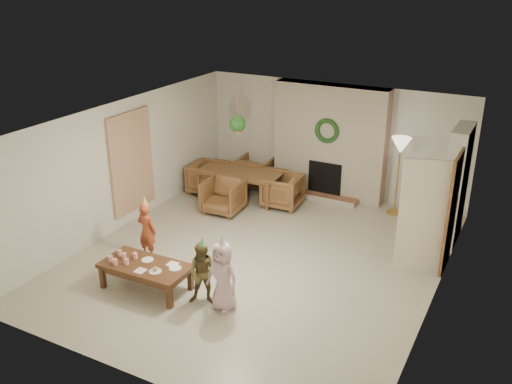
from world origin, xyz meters
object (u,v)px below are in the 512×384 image
Objects in this scene: dining_chair_near at (223,196)px; coffee_table_top at (145,266)px; dining_chair_left at (208,178)px; dining_chair_right at (282,191)px; child_pink at (223,276)px; dining_chair_far at (255,172)px; child_plaid at (204,274)px; child_red at (147,231)px; dining_table at (240,185)px.

dining_chair_near is 0.55× the size of coffee_table_top.
dining_chair_left is 1.00× the size of dining_chair_right.
dining_chair_left and dining_chair_right have the same top height.
dining_chair_near is 1.14m from dining_chair_left.
child_pink is (0.86, -3.89, 0.19)m from dining_chair_right.
coffee_table_top is (0.54, -4.75, 0.05)m from dining_chair_far.
child_plaid is at bearing 4.45° from dining_chair_right.
coffee_table_top is at bearing -10.56° from dining_chair_right.
dining_chair_far is 0.71× the size of child_pink.
dining_chair_far is 3.90m from child_red.
child_pink is at bearing -18.67° from child_plaid.
dining_chair_near is at bearing 96.88° from coffee_table_top.
dining_chair_right is 0.77× the size of child_plaid.
dining_table is 1.28× the size of coffee_table_top.
child_plaid is at bearing -67.24° from dining_chair_near.
dining_chair_left is at bearing 45.00° from dining_chair_far.
dining_chair_near is at bearing -135.00° from dining_chair_left.
dining_chair_left is at bearing -90.00° from dining_chair_right.
dining_chair_near is 3.54m from child_pink.
dining_chair_far is 1.29m from dining_chair_right.
child_plaid is (1.54, -3.85, 0.19)m from dining_table.
child_pink is at bearing -148.15° from dining_chair_left.
child_red is (-0.63, 0.86, 0.11)m from coffee_table_top.
child_pink is (2.67, -3.79, 0.19)m from dining_chair_left.
child_pink reaches higher than child_red.
child_pink is (1.86, -3.83, 0.23)m from dining_table.
dining_chair_left is at bearing 135.00° from dining_chair_near.
dining_chair_left is 0.76× the size of child_red.
child_pink is (1.37, 0.11, 0.14)m from coffee_table_top.
dining_chair_left is (-0.85, 0.76, 0.00)m from dining_chair_near.
dining_chair_left is 1.81m from dining_chair_right.
child_plaid reaches higher than dining_chair_near.
dining_chair_near is at bearing 129.18° from child_pink.
child_red is (-0.14, -3.09, 0.19)m from dining_table.
dining_chair_far is 4.78m from coffee_table_top.
child_red is (-0.18, -2.29, 0.16)m from dining_chair_near.
child_red reaches higher than dining_chair_left.
dining_chair_near is at bearing -91.19° from child_red.
child_plaid is (0.53, -3.91, 0.15)m from dining_chair_right.
dining_chair_far is at bearing -128.66° from dining_chair_right.
child_red is at bearing -95.83° from dining_table.
dining_table is 2.34× the size of dining_chair_near.
dining_table is 3.98m from coffee_table_top.
dining_chair_right is at bearing -90.00° from dining_chair_left.
child_plaid reaches higher than dining_chair_left.
dining_chair_left is 0.77× the size of child_plaid.
coffee_table_top is 1.39× the size of child_red.
dining_chair_right is (0.96, 0.86, 0.00)m from dining_chair_near.
dining_table is at bearing -90.00° from dining_chair_left.
child_red is at bearing 125.19° from coffee_table_top.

